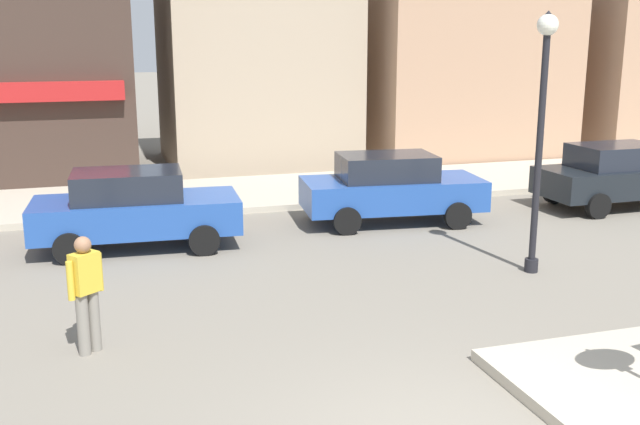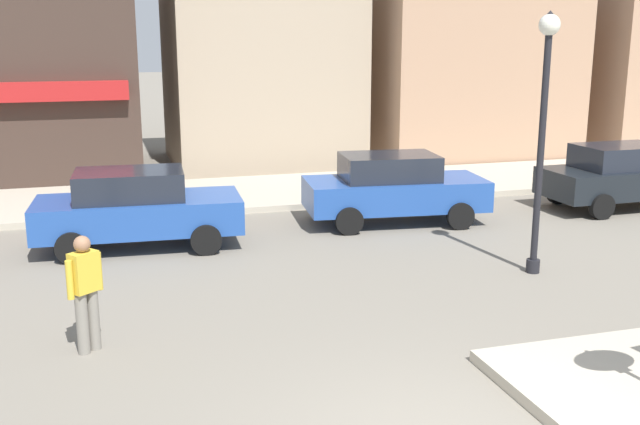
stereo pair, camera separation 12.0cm
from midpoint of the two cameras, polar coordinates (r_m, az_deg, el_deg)
kerb_far at (r=19.69m, az=-6.89°, el=1.38°), size 80.00×4.00×0.15m
lamp_post at (r=13.41m, az=16.94°, el=7.73°), size 0.36×0.36×4.54m
parked_car_nearest at (r=15.23m, az=-13.57°, el=0.36°), size 4.10×2.07×1.56m
parked_car_second at (r=16.84m, az=5.82°, el=1.91°), size 4.16×2.20×1.56m
parked_car_third at (r=19.67m, az=22.25°, el=2.64°), size 4.02×1.91×1.56m
pedestrian_crossing_near at (r=10.38m, az=-17.12°, el=-5.67°), size 0.49×0.41×1.61m
building_storefront_left_near at (r=24.95m, az=-4.49°, el=10.82°), size 5.96×5.32×6.05m
building_storefront_left_mid at (r=27.84m, az=9.64°, el=10.76°), size 6.82×7.92×5.87m
building_storefront_right_near at (r=31.31m, az=21.63°, el=10.46°), size 5.20×8.11×6.05m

